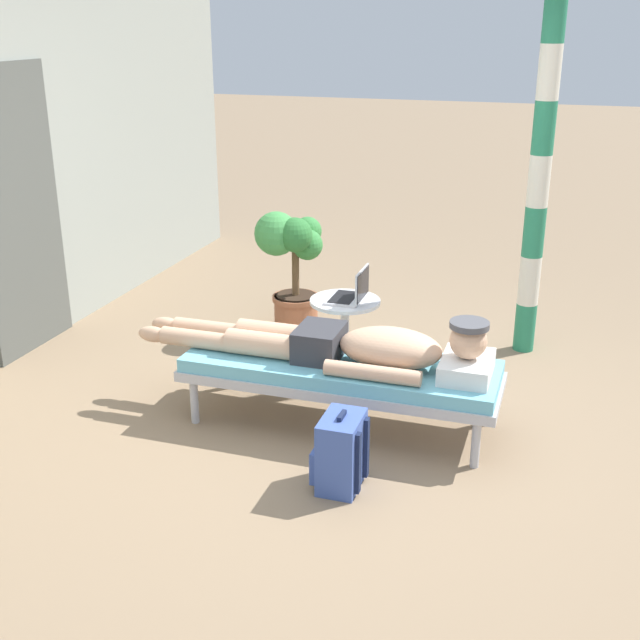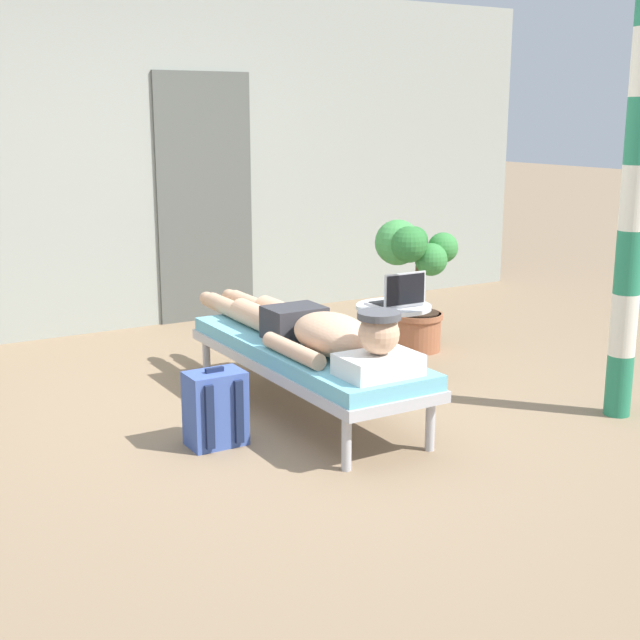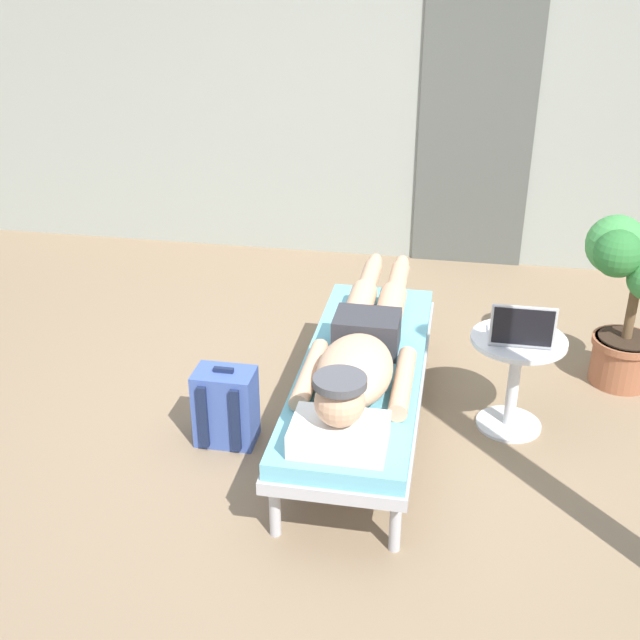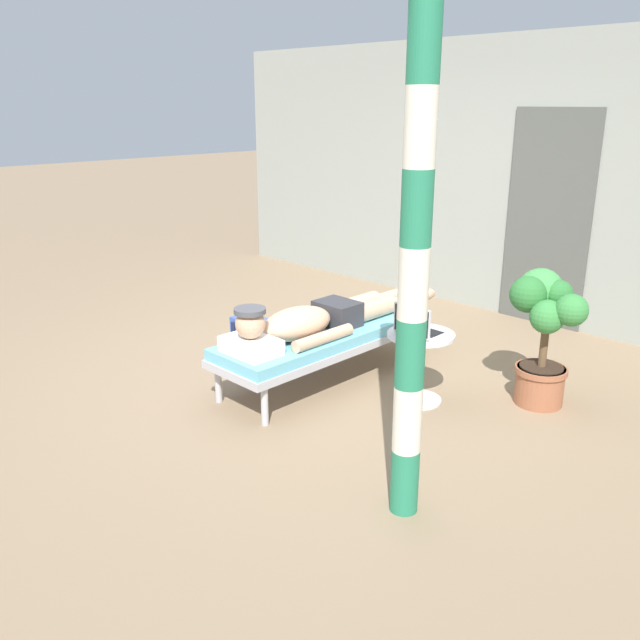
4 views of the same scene
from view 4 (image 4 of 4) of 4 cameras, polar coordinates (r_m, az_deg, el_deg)
The scene contains 10 objects.
ground_plane at distance 5.36m, azimuth -1.60°, elevation -4.74°, with size 40.00×40.00×0.00m, color #8C7256.
house_wall_back at distance 7.02m, azimuth 16.00°, elevation 11.47°, with size 7.60×0.20×2.70m, color #999E93.
house_door_panel at distance 6.74m, azimuth 18.91°, elevation 8.11°, with size 0.84×0.03×2.04m, color #545651.
lounge_chair at distance 5.16m, azimuth 0.47°, elevation -1.54°, with size 0.61×1.89×0.42m.
person_reclining at distance 5.06m, azimuth -0.06°, elevation 0.13°, with size 0.53×2.17×0.33m.
side_table at distance 4.84m, azimuth 8.54°, elevation -3.00°, with size 0.48×0.48×0.52m.
laptop at distance 4.72m, azimuth 8.30°, elevation -0.61°, with size 0.31×0.24×0.23m.
backpack at distance 5.55m, azimuth -5.86°, elevation -1.83°, with size 0.30×0.26×0.42m.
potted_plant at distance 4.96m, azimuth 18.52°, elevation -0.39°, with size 0.58×0.47×0.96m.
porch_post at distance 3.23m, azimuth 7.98°, elevation 3.13°, with size 0.15×0.15×2.51m.
Camera 4 is at (3.59, -3.39, 2.09)m, focal length 37.46 mm.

